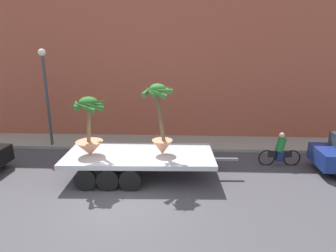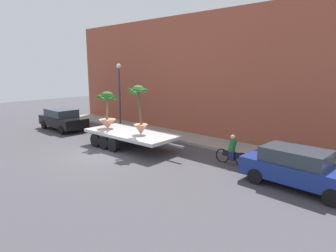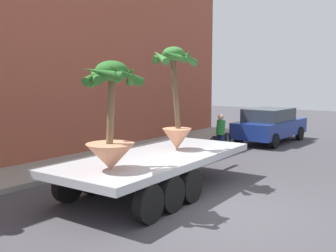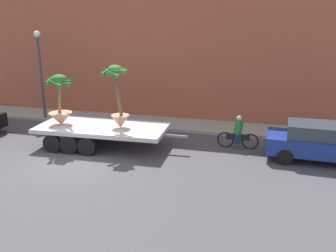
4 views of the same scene
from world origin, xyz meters
The scene contains 10 objects.
ground_plane centered at (0.00, 0.00, 0.00)m, with size 60.00×60.00×0.00m, color #423F44.
sidewalk centered at (0.00, 6.10, 0.07)m, with size 24.00×2.20×0.15m, color gray.
building_facade centered at (0.00, 7.80, 4.11)m, with size 24.00×1.20×8.23m, color #9E4C38.
flatbed_trailer centered at (0.04, 2.07, 0.77)m, with size 6.84×2.75×0.98m.
potted_palm_rear centered at (1.11, 2.04, 2.36)m, with size 1.22×1.23×2.76m.
potted_palm_middle centered at (-1.58, 1.79, 2.01)m, with size 1.40×1.40×2.30m.
cyclist centered at (6.24, 3.45, 0.67)m, with size 1.84×0.35×1.54m.
parked_car centered at (9.63, 2.73, 0.83)m, with size 4.52×2.04×1.58m.
trailing_car centered at (-7.65, 2.00, 0.83)m, with size 4.43×2.03×1.58m.
street_lamp centered at (-4.79, 5.30, 3.23)m, with size 0.36×0.36×4.83m.
Camera 2 is at (13.28, -8.90, 4.72)m, focal length 31.48 mm.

